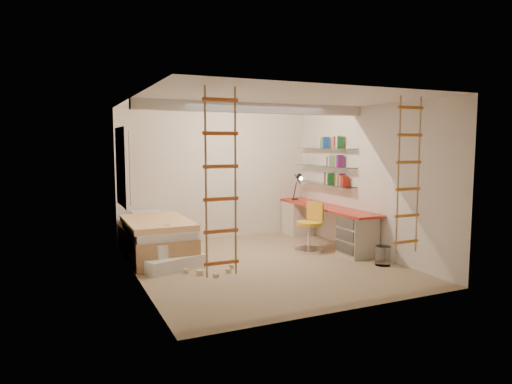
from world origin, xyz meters
name	(u,v)px	position (x,y,z in m)	size (l,w,h in m)	color
floor	(264,264)	(0.00, 0.00, 0.00)	(4.50, 4.50, 0.00)	#987F62
ceiling_beam	(256,108)	(0.00, 0.30, 2.52)	(4.00, 0.18, 0.16)	white
window_frame	(122,167)	(-1.97, 1.50, 1.55)	(0.06, 1.15, 1.35)	white
window_blind	(125,167)	(-1.93, 1.50, 1.55)	(0.02, 1.00, 1.20)	#4C2D1E
rope_ladder_left	(221,183)	(-1.35, -1.75, 1.52)	(0.41, 0.04, 2.13)	#CE5423
rope_ladder_right	(408,176)	(1.35, -1.75, 1.52)	(0.41, 0.04, 2.13)	orange
waste_bin	(383,256)	(1.73, -0.83, 0.15)	(0.25, 0.25, 0.31)	white
desk	(325,224)	(1.72, 0.86, 0.40)	(0.56, 2.80, 0.75)	red
shelves	(325,166)	(1.87, 1.13, 1.50)	(0.25, 1.80, 0.71)	white
bed	(156,238)	(-1.48, 1.23, 0.33)	(1.02, 2.00, 0.69)	#AD7F51
task_lamp	(299,182)	(1.67, 1.82, 1.14)	(0.14, 0.36, 0.57)	black
swivel_chair	(310,234)	(1.14, 0.46, 0.33)	(0.69, 0.69, 0.88)	gold
play_platform	(168,257)	(-1.45, 0.45, 0.16)	(1.10, 0.96, 0.41)	silver
toy_blocks	(189,255)	(-1.19, 0.16, 0.24)	(1.19, 1.00, 0.68)	#CCB284
books	(325,160)	(1.87, 1.13, 1.62)	(0.14, 0.70, 0.92)	red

